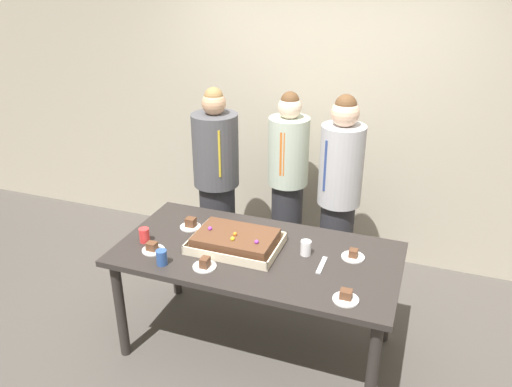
% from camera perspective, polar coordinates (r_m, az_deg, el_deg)
% --- Properties ---
extents(ground_plane, '(12.00, 12.00, 0.00)m').
position_cam_1_polar(ground_plane, '(3.85, 0.09, -16.76)').
color(ground_plane, '#4C4742').
extents(interior_back_panel, '(8.00, 0.12, 3.00)m').
position_cam_1_polar(interior_back_panel, '(4.55, 7.18, 11.16)').
color(interior_back_panel, '#B2A893').
rests_on(interior_back_panel, ground_plane).
extents(party_table, '(1.87, 0.94, 0.80)m').
position_cam_1_polar(party_table, '(3.42, 0.10, -7.84)').
color(party_table, '#2D2826').
rests_on(party_table, ground_plane).
extents(sheet_cake, '(0.59, 0.42, 0.13)m').
position_cam_1_polar(sheet_cake, '(3.40, -2.30, -5.35)').
color(sheet_cake, beige).
rests_on(sheet_cake, party_table).
extents(plated_slice_near_left, '(0.15, 0.15, 0.07)m').
position_cam_1_polar(plated_slice_near_left, '(3.69, -7.38, -3.46)').
color(plated_slice_near_left, white).
rests_on(plated_slice_near_left, party_table).
extents(plated_slice_near_right, '(0.15, 0.15, 0.06)m').
position_cam_1_polar(plated_slice_near_right, '(3.36, 10.88, -6.86)').
color(plated_slice_near_right, white).
rests_on(plated_slice_near_right, party_table).
extents(plated_slice_far_left, '(0.15, 0.15, 0.06)m').
position_cam_1_polar(plated_slice_far_left, '(3.44, -11.56, -6.06)').
color(plated_slice_far_left, white).
rests_on(plated_slice_far_left, party_table).
extents(plated_slice_far_right, '(0.15, 0.15, 0.07)m').
position_cam_1_polar(plated_slice_far_right, '(3.22, -5.80, -7.96)').
color(plated_slice_far_right, white).
rests_on(plated_slice_far_right, party_table).
extents(plated_slice_center_front, '(0.15, 0.15, 0.06)m').
position_cam_1_polar(plated_slice_center_front, '(2.97, 10.08, -11.41)').
color(plated_slice_center_front, white).
rests_on(plated_slice_center_front, party_table).
extents(drink_cup_nearest, '(0.07, 0.07, 0.10)m').
position_cam_1_polar(drink_cup_nearest, '(3.55, -12.47, -4.61)').
color(drink_cup_nearest, red).
rests_on(drink_cup_nearest, party_table).
extents(drink_cup_middle, '(0.07, 0.07, 0.10)m').
position_cam_1_polar(drink_cup_middle, '(3.33, 5.63, -6.11)').
color(drink_cup_middle, white).
rests_on(drink_cup_middle, party_table).
extents(drink_cup_far_end, '(0.07, 0.07, 0.10)m').
position_cam_1_polar(drink_cup_far_end, '(3.27, -10.58, -7.09)').
color(drink_cup_far_end, '#2D5199').
rests_on(drink_cup_far_end, party_table).
extents(cake_server_utensil, '(0.03, 0.20, 0.01)m').
position_cam_1_polar(cake_server_utensil, '(3.26, 7.41, -8.00)').
color(cake_server_utensil, silver).
rests_on(cake_server_utensil, party_table).
extents(person_serving_front, '(0.34, 0.34, 1.61)m').
position_cam_1_polar(person_serving_front, '(4.33, 3.59, 1.30)').
color(person_serving_front, '#28282D').
rests_on(person_serving_front, ground_plane).
extents(person_green_shirt_behind, '(0.38, 0.38, 1.66)m').
position_cam_1_polar(person_green_shirt_behind, '(4.26, -4.46, 1.14)').
color(person_green_shirt_behind, '#28282D').
rests_on(person_green_shirt_behind, ground_plane).
extents(person_striped_tie_right, '(0.33, 0.33, 1.69)m').
position_cam_1_polar(person_striped_tie_right, '(3.99, 9.32, -0.39)').
color(person_striped_tie_right, '#28282D').
rests_on(person_striped_tie_right, ground_plane).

